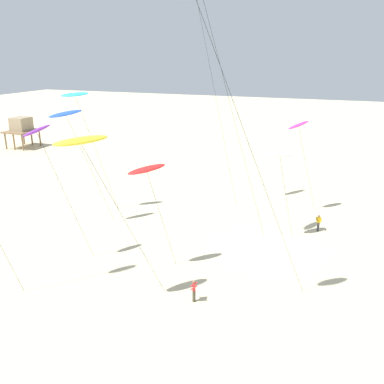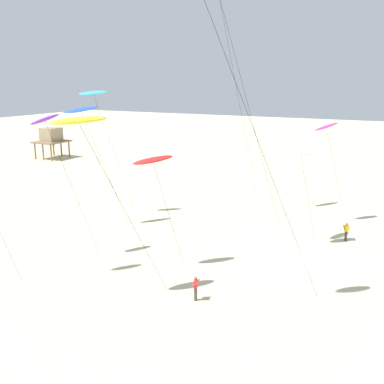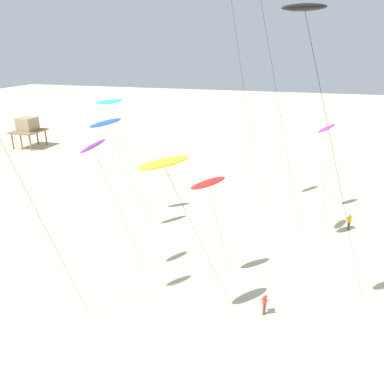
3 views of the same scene
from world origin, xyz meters
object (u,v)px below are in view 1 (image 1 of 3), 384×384
at_px(kite_flyer_middle, 319,223).
at_px(stilt_house, 21,126).
at_px(kite_red, 147,170).
at_px(kite_purple, 37,132).
at_px(kite_yellow, 81,141).
at_px(kite_magenta, 299,126).
at_px(kite_white, 280,155).
at_px(kite_blue, 66,114).
at_px(kite_cyan, 75,95).
at_px(kite_flyer_nearest, 194,290).

distance_m(kite_flyer_middle, stilt_house, 57.44).
height_order(kite_red, kite_purple, kite_purple).
bearing_deg(stilt_house, kite_yellow, -133.68).
distance_m(kite_magenta, stilt_house, 53.44).
height_order(kite_red, kite_white, kite_red).
relative_size(kite_magenta, kite_white, 1.19).
bearing_deg(kite_white, kite_flyer_middle, -45.48).
bearing_deg(kite_blue, kite_yellow, -139.60).
xyz_separation_m(kite_magenta, kite_white, (-7.49, 0.47, -1.42)).
bearing_deg(kite_white, kite_cyan, 91.82).
distance_m(kite_red, kite_flyer_middle, 18.87).
bearing_deg(kite_flyer_nearest, kite_white, -14.92).
bearing_deg(kite_red, kite_flyer_middle, -42.40).
height_order(kite_white, stilt_house, kite_white).
distance_m(kite_blue, kite_flyer_nearest, 20.46).
distance_m(kite_yellow, stilt_house, 57.12).
height_order(kite_red, kite_yellow, kite_yellow).
relative_size(kite_red, kite_flyer_middle, 5.23).
distance_m(kite_magenta, kite_flyer_middle, 9.95).
bearing_deg(kite_blue, kite_red, -115.93).
xyz_separation_m(kite_purple, stilt_house, (34.87, 34.05, -7.04)).
distance_m(kite_red, kite_purple, 8.62).
relative_size(kite_white, kite_flyer_nearest, 5.04).
distance_m(kite_red, kite_flyer_nearest, 9.34).
relative_size(kite_magenta, kite_purple, 0.87).
xyz_separation_m(kite_purple, kite_yellow, (-4.22, -6.89, 0.59)).
bearing_deg(kite_white, kite_blue, 102.05).
bearing_deg(kite_yellow, kite_red, -9.90).
bearing_deg(kite_blue, kite_flyer_middle, -71.48).
relative_size(kite_magenta, kite_flyer_middle, 5.99).
bearing_deg(kite_red, stilt_house, 51.95).
xyz_separation_m(kite_yellow, kite_flyer_nearest, (3.24, -5.96, -10.59)).
xyz_separation_m(kite_magenta, kite_red, (-16.81, 8.62, -1.19)).
bearing_deg(kite_magenta, stilt_house, 72.38).
distance_m(kite_magenta, kite_flyer_nearest, 21.87).
bearing_deg(kite_yellow, kite_flyer_middle, -33.92).
xyz_separation_m(kite_flyer_nearest, stilt_house, (35.85, 46.90, 2.96)).
xyz_separation_m(kite_magenta, kite_flyer_nearest, (-19.76, 3.74, -8.58)).
relative_size(kite_cyan, kite_white, 1.53).
height_order(kite_red, stilt_house, kite_red).
xyz_separation_m(kite_yellow, kite_white, (15.52, -9.23, -3.43)).
bearing_deg(kite_flyer_nearest, stilt_house, 52.61).
height_order(kite_purple, kite_yellow, kite_yellow).
relative_size(kite_cyan, kite_flyer_nearest, 7.71).
relative_size(kite_cyan, stilt_house, 2.30).
height_order(kite_flyer_middle, stilt_house, stilt_house).
xyz_separation_m(kite_purple, kite_flyer_middle, (14.80, -19.68, -10.01)).
relative_size(kite_magenta, kite_yellow, 0.84).
relative_size(kite_blue, kite_flyer_nearest, 6.95).
relative_size(kite_blue, kite_magenta, 1.16).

